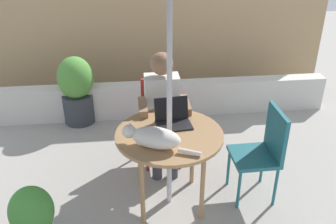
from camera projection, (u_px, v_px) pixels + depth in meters
ground_plane at (169, 201)px, 3.54m from camera, size 14.00×14.00×0.00m
fence_back at (150, 33)px, 5.27m from camera, size 5.02×0.08×1.78m
planter_wall_low at (154, 99)px, 4.94m from camera, size 4.52×0.20×0.45m
patio_table at (169, 140)px, 3.23m from camera, size 0.92×0.92×0.74m
chair_occupied at (161, 114)px, 3.95m from camera, size 0.40×0.40×0.89m
chair_empty at (264, 148)px, 3.40m from camera, size 0.41×0.41×0.89m
person_seated at (163, 107)px, 3.73m from camera, size 0.48×0.48×1.23m
laptop at (173, 116)px, 3.33m from camera, size 0.32×0.28×0.21m
cat at (153, 138)px, 2.98m from camera, size 0.60×0.36×0.17m
potted_plant_near_fence at (77, 89)px, 4.67m from camera, size 0.43×0.43×0.87m
potted_plant_by_chair at (33, 218)px, 2.89m from camera, size 0.34×0.34×0.60m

